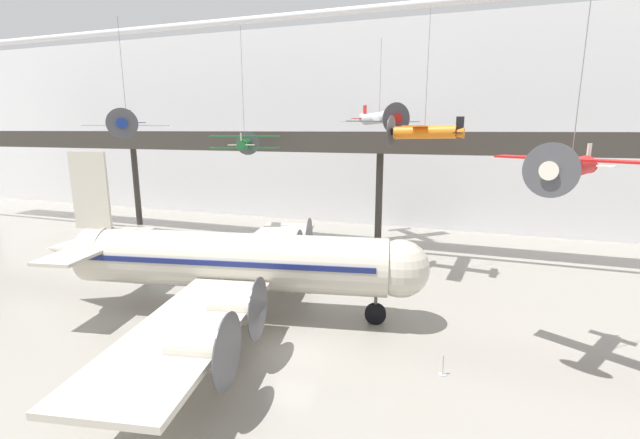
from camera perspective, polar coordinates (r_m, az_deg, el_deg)
The scene contains 11 objects.
ground_plane at distance 24.10m, azimuth -3.75°, elevation -17.15°, with size 260.00×260.00×0.00m, color gray.
hangar_back_wall at distance 53.62m, azimuth 10.44°, elevation 12.06°, with size 140.00×3.00×23.98m.
mezzanine_walkway at distance 41.96m, azimuth 7.78°, elevation 9.20°, with size 110.00×3.20×11.49m.
ceiling_truss_beam at distance 37.52m, azimuth 6.39°, elevation 26.12°, with size 120.00×0.60×0.60m.
airliner_silver_main at distance 27.60m, azimuth -12.00°, elevation -5.44°, with size 25.02×28.83×10.33m.
suspended_plane_white_twin at distance 39.90m, azimuth -24.35°, elevation 11.70°, with size 6.07×5.59×9.54m.
suspended_plane_orange_highwing at distance 34.27m, azimuth 13.75°, elevation 11.32°, with size 5.84×7.15×10.21m.
suspended_plane_silver_racer at distance 45.29m, azimuth 7.91°, elevation 13.23°, with size 7.30×7.20×9.36m.
suspended_plane_green_biplane at distance 40.17m, azimuth -10.01°, elevation 9.97°, with size 6.24×5.39×11.15m.
suspended_plane_red_highwing at distance 22.70m, azimuth 30.42°, elevation 6.09°, with size 6.24×5.56×11.53m.
stanchion_barrier at distance 22.74m, azimuth 16.04°, elevation -18.60°, with size 0.36×0.36×1.08m.
Camera 1 is at (8.30, -19.36, 11.72)m, focal length 24.00 mm.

